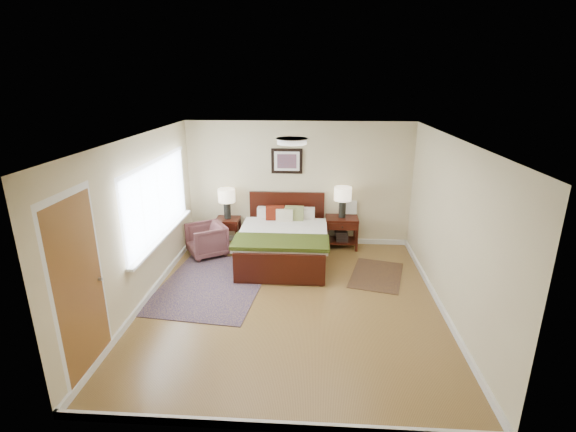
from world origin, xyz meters
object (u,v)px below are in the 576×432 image
at_px(nightstand_left, 228,224).
at_px(rug_persian, 212,284).
at_px(nightstand_right, 341,229).
at_px(lamp_left, 227,198).
at_px(lamp_right, 343,196).
at_px(armchair, 207,240).
at_px(bed, 283,236).

bearing_deg(nightstand_left, rug_persian, -87.27).
bearing_deg(nightstand_right, lamp_left, 179.69).
relative_size(nightstand_right, lamp_right, 1.06).
relative_size(lamp_right, armchair, 0.89).
relative_size(bed, lamp_left, 3.25).
relative_size(nightstand_right, armchair, 0.94).
xyz_separation_m(lamp_left, armchair, (-0.31, -0.58, -0.68)).
relative_size(nightstand_left, armchair, 0.82).
distance_m(lamp_left, rug_persian, 2.06).
bearing_deg(bed, nightstand_left, 148.79).
relative_size(lamp_left, armchair, 0.89).
relative_size(armchair, rug_persian, 0.30).
bearing_deg(armchair, lamp_left, 120.33).
xyz_separation_m(bed, nightstand_right, (1.12, 0.73, -0.11)).
xyz_separation_m(nightstand_right, armchair, (-2.62, -0.57, -0.07)).
xyz_separation_m(armchair, rug_persian, (0.39, -1.22, -0.31)).
bearing_deg(bed, lamp_left, 148.08).
bearing_deg(nightstand_left, lamp_right, 0.50).
xyz_separation_m(nightstand_left, lamp_left, (0.00, 0.02, 0.55)).
bearing_deg(lamp_left, armchair, -117.68).
bearing_deg(armchair, nightstand_right, 70.29).
distance_m(bed, nightstand_left, 1.40).
height_order(lamp_right, rug_persian, lamp_right).
distance_m(nightstand_right, rug_persian, 2.88).
bearing_deg(lamp_right, bed, -146.27).
height_order(lamp_left, armchair, lamp_left).
relative_size(nightstand_left, lamp_right, 0.92).
relative_size(lamp_left, rug_persian, 0.27).
bearing_deg(rug_persian, bed, 49.53).
bearing_deg(bed, nightstand_right, 33.28).
height_order(lamp_right, armchair, lamp_right).
bearing_deg(nightstand_left, nightstand_right, 0.19).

